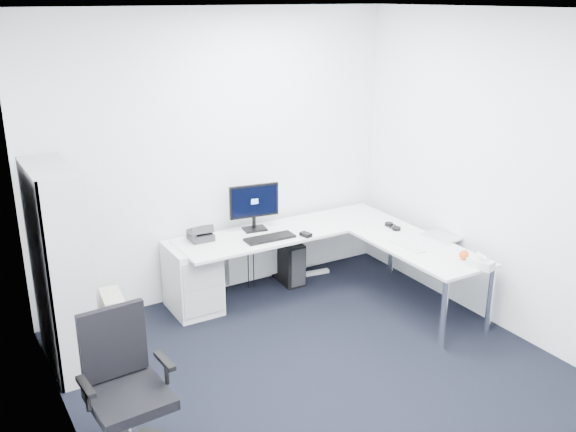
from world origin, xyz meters
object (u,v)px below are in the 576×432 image
task_chair (130,395)px  laptop (442,226)px  monitor (254,207)px  l_desk (306,271)px  bookshelf (60,269)px

task_chair → laptop: size_ratio=2.97×
monitor → laptop: size_ratio=1.45×
monitor → laptop: 1.77m
l_desk → task_chair: bearing=-147.4°
l_desk → laptop: size_ratio=6.63×
bookshelf → laptop: bearing=-11.0°
l_desk → bookshelf: size_ratio=1.36×
l_desk → task_chair: 2.49m
bookshelf → laptop: (3.29, -0.64, -0.05)m
task_chair → laptop: (3.21, 0.75, 0.27)m
l_desk → bookshelf: bookshelf is taller
bookshelf → task_chair: (0.08, -1.39, -0.32)m
laptop → bookshelf: bearing=162.0°
l_desk → monitor: size_ratio=4.56×
bookshelf → task_chair: size_ratio=1.64×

